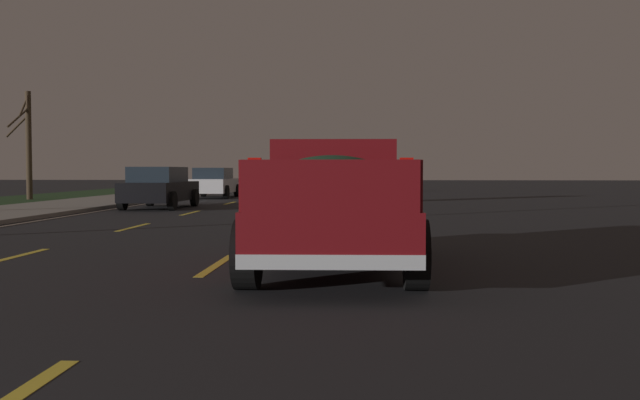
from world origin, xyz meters
TOP-DOWN VIEW (x-y plane):
  - ground at (27.00, 0.00)m, footprint 144.00×144.00m
  - sidewalk_shoulder at (27.00, 7.45)m, footprint 108.00×4.00m
  - lane_markings at (29.65, 3.09)m, footprint 108.00×7.04m
  - pickup_truck at (9.24, -3.50)m, footprint 5.48×2.39m
  - sedan_white at (34.54, 3.65)m, footprint 4.41×2.03m
  - sedan_black at (24.69, 3.59)m, footprint 4.44×2.09m
  - bare_tree_far at (31.97, 12.18)m, footprint 1.34×1.48m

SIDE VIEW (x-z plane):
  - ground at x=27.00m, z-range 0.00..0.00m
  - lane_markings at x=29.65m, z-range 0.00..0.01m
  - sidewalk_shoulder at x=27.00m, z-range 0.00..0.12m
  - sedan_white at x=34.54m, z-range 0.01..1.55m
  - sedan_black at x=24.69m, z-range 0.01..1.55m
  - pickup_truck at x=9.24m, z-range 0.05..1.92m
  - bare_tree_far at x=31.97m, z-range 0.19..5.41m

